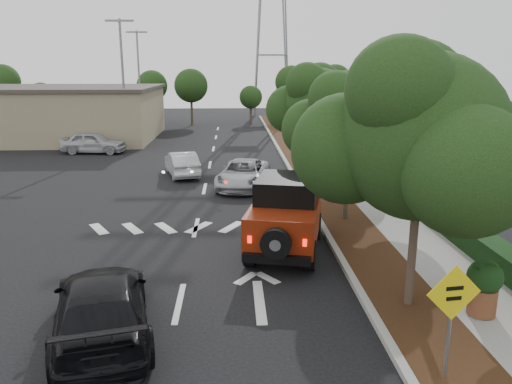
{
  "coord_description": "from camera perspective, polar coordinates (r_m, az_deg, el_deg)",
  "views": [
    {
      "loc": [
        1.37,
        -11.41,
        5.7
      ],
      "look_at": [
        2.06,
        3.0,
        2.07
      ],
      "focal_mm": 35.0,
      "sensor_mm": 36.0,
      "label": 1
    }
  ],
  "objects": [
    {
      "name": "silver_suv_ahead",
      "position": [
        24.18,
        -1.48,
        2.07
      ],
      "size": [
        2.98,
        5.02,
        1.31
      ],
      "primitive_type": "imported",
      "rotation": [
        0.0,
        0.0,
        -0.18
      ],
      "color": "#ACAEB4",
      "rests_on": "ground"
    },
    {
      "name": "light_pole_a",
      "position": [
        38.66,
        -14.49,
        5.2
      ],
      "size": [
        2.0,
        0.22,
        9.0
      ],
      "primitive_type": null,
      "color": "slate",
      "rests_on": "ground"
    },
    {
      "name": "curb",
      "position": [
        24.3,
        4.99,
        0.68
      ],
      "size": [
        0.2,
        70.0,
        0.15
      ],
      "primitive_type": "cube",
      "color": "#9E9B93",
      "rests_on": "ground"
    },
    {
      "name": "planting_strip",
      "position": [
        24.45,
        7.32,
        0.67
      ],
      "size": [
        1.8,
        70.0,
        0.12
      ],
      "primitive_type": "cube",
      "color": "black",
      "rests_on": "ground"
    },
    {
      "name": "parked_suv",
      "position": [
        35.58,
        -18.08,
        5.41
      ],
      "size": [
        4.47,
        2.2,
        1.46
      ],
      "primitive_type": "imported",
      "rotation": [
        0.0,
        0.0,
        1.46
      ],
      "color": "#B2B3BA",
      "rests_on": "ground"
    },
    {
      "name": "street_tree_far",
      "position": [
        25.43,
        6.93,
        1.07
      ],
      "size": [
        3.4,
        3.4,
        5.62
      ],
      "primitive_type": null,
      "color": "black",
      "rests_on": "ground"
    },
    {
      "name": "hedge",
      "position": [
        25.16,
        14.77,
        1.49
      ],
      "size": [
        0.8,
        70.0,
        0.8
      ],
      "primitive_type": "cube",
      "color": "black",
      "rests_on": "ground"
    },
    {
      "name": "street_tree_near",
      "position": [
        13.02,
        16.95,
        -12.51
      ],
      "size": [
        3.8,
        3.8,
        5.92
      ],
      "primitive_type": null,
      "color": "black",
      "rests_on": "ground"
    },
    {
      "name": "speed_hump_sign",
      "position": [
        9.78,
        21.5,
        -12.14
      ],
      "size": [
        1.04,
        0.16,
        2.22
      ],
      "rotation": [
        0.0,
        0.0,
        0.13
      ],
      "color": "slate",
      "rests_on": "ground"
    },
    {
      "name": "black_suv_oncoming",
      "position": [
        11.47,
        -17.21,
        -12.41
      ],
      "size": [
        3.04,
        5.16,
        1.4
      ],
      "primitive_type": "imported",
      "rotation": [
        0.0,
        0.0,
        3.38
      ],
      "color": "black",
      "rests_on": "ground"
    },
    {
      "name": "commercial_building",
      "position": [
        45.06,
        -25.65,
        8.05
      ],
      "size": [
        22.0,
        12.0,
        4.0
      ],
      "primitive_type": "cube",
      "color": "gray",
      "rests_on": "ground"
    },
    {
      "name": "light_pole_b",
      "position": [
        50.53,
        -12.92,
        7.3
      ],
      "size": [
        2.0,
        0.22,
        9.0
      ],
      "primitive_type": null,
      "color": "slate",
      "rests_on": "ground"
    },
    {
      "name": "ground",
      "position": [
        12.83,
        -8.77,
        -12.44
      ],
      "size": [
        120.0,
        120.0,
        0.0
      ],
      "primitive_type": "plane",
      "color": "black",
      "rests_on": "ground"
    },
    {
      "name": "terracotta_planter",
      "position": [
        12.69,
        24.65,
        -9.29
      ],
      "size": [
        0.8,
        0.8,
        1.39
      ],
      "rotation": [
        0.0,
        0.0,
        -0.12
      ],
      "color": "brown",
      "rests_on": "ground"
    },
    {
      "name": "red_jeep",
      "position": [
        15.87,
        3.53,
        -2.44
      ],
      "size": [
        2.88,
        4.76,
        2.33
      ],
      "rotation": [
        0.0,
        0.0,
        -0.22
      ],
      "color": "black",
      "rests_on": "ground"
    },
    {
      "name": "silver_sedan_oncoming",
      "position": [
        27.11,
        -8.47,
        3.23
      ],
      "size": [
        2.33,
        4.15,
        1.3
      ],
      "primitive_type": "imported",
      "rotation": [
        0.0,
        0.0,
        3.4
      ],
      "color": "#B8BCC1",
      "rests_on": "ground"
    },
    {
      "name": "street_tree_mid",
      "position": [
        19.27,
        10.1,
        -3.31
      ],
      "size": [
        3.2,
        3.2,
        5.32
      ],
      "primitive_type": null,
      "color": "black",
      "rests_on": "ground"
    },
    {
      "name": "transmission_tower",
      "position": [
        59.87,
        1.75,
        8.66
      ],
      "size": [
        7.0,
        4.0,
        28.0
      ],
      "primitive_type": null,
      "color": "slate",
      "rests_on": "ground"
    },
    {
      "name": "sidewalk",
      "position": [
        24.85,
        11.64,
        0.71
      ],
      "size": [
        2.0,
        70.0,
        0.12
      ],
      "primitive_type": "cube",
      "color": "gray",
      "rests_on": "ground"
    }
  ]
}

